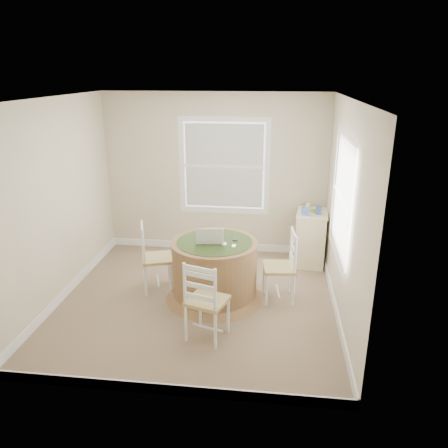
# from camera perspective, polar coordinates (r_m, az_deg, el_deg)

# --- Properties ---
(room) EXTENTS (3.64, 3.64, 2.64)m
(room) POSITION_cam_1_polar(r_m,az_deg,el_deg) (5.52, -1.79, 2.58)
(room) COLOR #7B644E
(room) RESTS_ON ground
(round_table) EXTENTS (1.31, 1.31, 0.81)m
(round_table) POSITION_cam_1_polar(r_m,az_deg,el_deg) (5.79, -1.22, -5.72)
(round_table) COLOR brown
(round_table) RESTS_ON ground
(chair_left) EXTENTS (0.51, 0.52, 0.95)m
(chair_left) POSITION_cam_1_polar(r_m,az_deg,el_deg) (6.06, -8.77, -4.38)
(chair_left) COLOR white
(chair_left) RESTS_ON ground
(chair_near) EXTENTS (0.52, 0.51, 0.95)m
(chair_near) POSITION_cam_1_polar(r_m,az_deg,el_deg) (4.95, -2.22, -9.92)
(chair_near) COLOR white
(chair_near) RESTS_ON ground
(chair_right) EXTENTS (0.45, 0.47, 0.95)m
(chair_right) POSITION_cam_1_polar(r_m,az_deg,el_deg) (5.77, 7.19, -5.60)
(chair_right) COLOR white
(chair_right) RESTS_ON ground
(laptop) EXTENTS (0.39, 0.35, 0.25)m
(laptop) POSITION_cam_1_polar(r_m,az_deg,el_deg) (5.61, -1.83, -2.08)
(laptop) COLOR white
(laptop) RESTS_ON round_table
(mouse) EXTENTS (0.07, 0.11, 0.04)m
(mouse) POSITION_cam_1_polar(r_m,az_deg,el_deg) (5.53, 0.03, -2.66)
(mouse) COLOR white
(mouse) RESTS_ON round_table
(phone) EXTENTS (0.05, 0.09, 0.02)m
(phone) POSITION_cam_1_polar(r_m,az_deg,el_deg) (5.50, 1.30, -2.90)
(phone) COLOR #B7BABF
(phone) RESTS_ON round_table
(keys) EXTENTS (0.06, 0.05, 0.02)m
(keys) POSITION_cam_1_polar(r_m,az_deg,el_deg) (5.67, 1.46, -2.16)
(keys) COLOR black
(keys) RESTS_ON round_table
(corner_chest) EXTENTS (0.54, 0.67, 0.84)m
(corner_chest) POSITION_cam_1_polar(r_m,az_deg,el_deg) (6.96, 11.23, -1.79)
(corner_chest) COLOR #FAEBBC
(corner_chest) RESTS_ON ground
(tissue_box) EXTENTS (0.13, 0.13, 0.10)m
(tissue_box) POSITION_cam_1_polar(r_m,az_deg,el_deg) (6.67, 10.51, 1.60)
(tissue_box) COLOR #516DBB
(tissue_box) RESTS_ON corner_chest
(box_yellow) EXTENTS (0.16, 0.11, 0.06)m
(box_yellow) POSITION_cam_1_polar(r_m,az_deg,el_deg) (6.85, 11.74, 1.82)
(box_yellow) COLOR #B0C646
(box_yellow) RESTS_ON corner_chest
(box_blue) EXTENTS (0.09, 0.09, 0.12)m
(box_blue) POSITION_cam_1_polar(r_m,az_deg,el_deg) (6.73, 12.32, 1.73)
(box_blue) COLOR #33559B
(box_blue) RESTS_ON corner_chest
(cup_cream) EXTENTS (0.07, 0.07, 0.09)m
(cup_cream) POSITION_cam_1_polar(r_m,az_deg,el_deg) (6.98, 10.91, 2.33)
(cup_cream) COLOR beige
(cup_cream) RESTS_ON corner_chest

